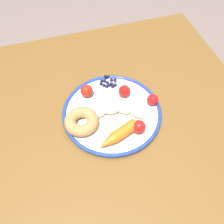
# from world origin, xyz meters

# --- Properties ---
(ground_plane) EXTENTS (6.00, 6.00, 0.00)m
(ground_plane) POSITION_xyz_m (0.00, 0.00, 0.00)
(ground_plane) COLOR gray
(dining_table) EXTENTS (0.92, 0.98, 0.74)m
(dining_table) POSITION_xyz_m (0.00, 0.00, 0.65)
(dining_table) COLOR brown
(dining_table) RESTS_ON ground_plane
(plate) EXTENTS (0.32, 0.32, 0.02)m
(plate) POSITION_xyz_m (-0.01, 0.04, 0.75)
(plate) COLOR silver
(plate) RESTS_ON dining_table
(banana) EXTENTS (0.21, 0.08, 0.03)m
(banana) POSITION_xyz_m (-0.02, 0.03, 0.77)
(banana) COLOR beige
(banana) RESTS_ON plate
(carrot_orange) EXTENTS (0.14, 0.08, 0.04)m
(carrot_orange) POSITION_xyz_m (-0.02, -0.06, 0.77)
(carrot_orange) COLOR orange
(carrot_orange) RESTS_ON plate
(donut) EXTENTS (0.14, 0.14, 0.04)m
(donut) POSITION_xyz_m (-0.11, 0.02, 0.77)
(donut) COLOR tan
(donut) RESTS_ON plate
(blueberry_pile) EXTENTS (0.06, 0.06, 0.02)m
(blueberry_pile) POSITION_xyz_m (0.01, 0.16, 0.76)
(blueberry_pile) COLOR #191638
(blueberry_pile) RESTS_ON plate
(tomato_near) EXTENTS (0.04, 0.04, 0.04)m
(tomato_near) POSITION_xyz_m (-0.07, 0.13, 0.78)
(tomato_near) COLOR red
(tomato_near) RESTS_ON plate
(tomato_mid) EXTENTS (0.04, 0.04, 0.04)m
(tomato_mid) POSITION_xyz_m (0.05, 0.10, 0.77)
(tomato_mid) COLOR red
(tomato_mid) RESTS_ON plate
(tomato_far) EXTENTS (0.04, 0.04, 0.04)m
(tomato_far) POSITION_xyz_m (0.04, -0.05, 0.78)
(tomato_far) COLOR red
(tomato_far) RESTS_ON plate
(tomato_extra) EXTENTS (0.04, 0.04, 0.04)m
(tomato_extra) POSITION_xyz_m (0.12, 0.04, 0.77)
(tomato_extra) COLOR red
(tomato_extra) RESTS_ON plate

